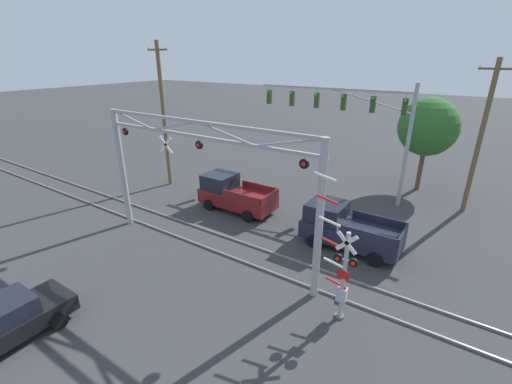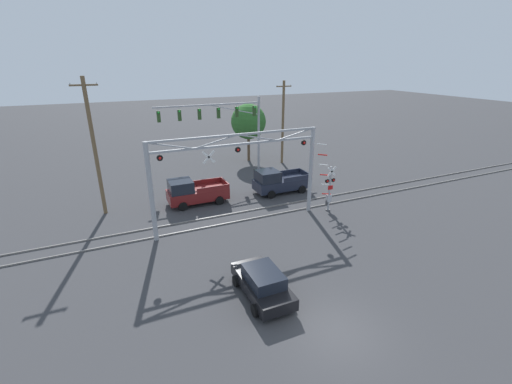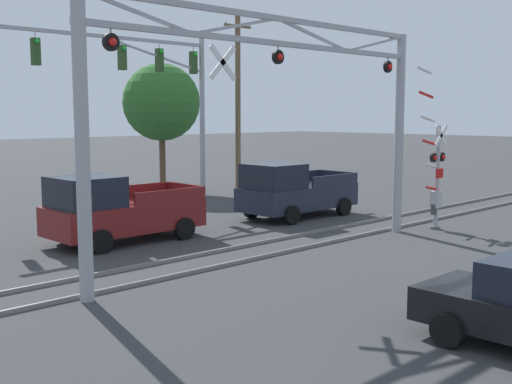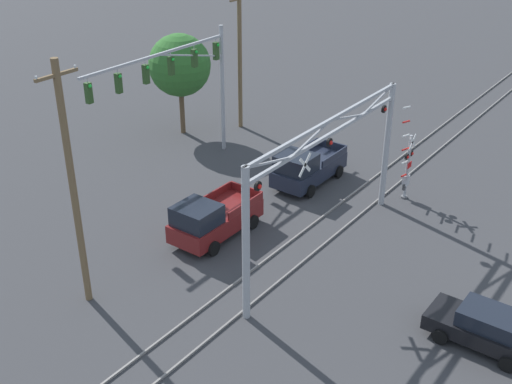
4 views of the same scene
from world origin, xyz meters
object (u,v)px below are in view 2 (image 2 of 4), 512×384
(utility_pole_right, at_px, (283,122))
(background_tree_beyond_span, at_px, (248,122))
(pickup_truck_following, at_px, (278,182))
(utility_pole_left, at_px, (94,147))
(pickup_truck_lead, at_px, (194,192))
(crossing_signal_mast, at_px, (328,188))
(crossing_gantry, at_px, (238,168))
(traffic_signal_span, at_px, (229,120))
(sedan_waiting, at_px, (263,283))

(utility_pole_right, bearing_deg, background_tree_beyond_span, 142.44)
(pickup_truck_following, distance_m, utility_pole_left, 15.03)
(pickup_truck_lead, relative_size, pickup_truck_following, 0.99)
(crossing_signal_mast, relative_size, pickup_truck_lead, 1.14)
(pickup_truck_lead, height_order, background_tree_beyond_span, background_tree_beyond_span)
(crossing_gantry, xyz_separation_m, pickup_truck_following, (5.53, 4.48, -3.22))
(pickup_truck_lead, bearing_deg, traffic_signal_span, 49.17)
(pickup_truck_following, height_order, background_tree_beyond_span, background_tree_beyond_span)
(crossing_signal_mast, height_order, utility_pole_right, utility_pole_right)
(utility_pole_left, height_order, background_tree_beyond_span, utility_pole_left)
(crossing_gantry, distance_m, utility_pole_left, 10.69)
(background_tree_beyond_span, bearing_deg, crossing_signal_mast, -90.12)
(traffic_signal_span, relative_size, background_tree_beyond_span, 1.61)
(sedan_waiting, distance_m, utility_pole_left, 16.28)
(pickup_truck_following, distance_m, background_tree_beyond_span, 11.45)
(utility_pole_left, xyz_separation_m, utility_pole_right, (19.16, 6.86, -0.52))
(crossing_signal_mast, relative_size, traffic_signal_span, 0.52)
(crossing_signal_mast, height_order, pickup_truck_lead, crossing_signal_mast)
(pickup_truck_lead, relative_size, background_tree_beyond_span, 0.74)
(sedan_waiting, bearing_deg, crossing_signal_mast, 39.22)
(crossing_gantry, bearing_deg, utility_pole_right, 51.10)
(utility_pole_left, bearing_deg, crossing_signal_mast, -22.59)
(sedan_waiting, bearing_deg, background_tree_beyond_span, 68.69)
(pickup_truck_lead, xyz_separation_m, utility_pole_right, (12.34, 7.82, 3.69))
(crossing_gantry, distance_m, pickup_truck_following, 7.81)
(crossing_gantry, xyz_separation_m, crossing_signal_mast, (7.16, -0.69, -2.34))
(crossing_gantry, distance_m, crossing_signal_mast, 7.57)
(sedan_waiting, bearing_deg, traffic_signal_span, 74.50)
(traffic_signal_span, distance_m, background_tree_beyond_span, 5.48)
(pickup_truck_following, bearing_deg, sedan_waiting, -120.62)
(crossing_gantry, bearing_deg, pickup_truck_lead, 111.80)
(sedan_waiting, xyz_separation_m, background_tree_beyond_span, (9.10, 23.32, 3.81))
(background_tree_beyond_span, bearing_deg, traffic_signal_span, -133.59)
(pickup_truck_following, distance_m, sedan_waiting, 14.61)
(traffic_signal_span, distance_m, pickup_truck_lead, 9.54)
(crossing_signal_mast, bearing_deg, pickup_truck_lead, 148.18)
(utility_pole_right, height_order, background_tree_beyond_span, utility_pole_right)
(crossing_gantry, relative_size, sedan_waiting, 2.92)
(crossing_signal_mast, bearing_deg, crossing_gantry, 174.50)
(pickup_truck_lead, bearing_deg, crossing_signal_mast, -31.82)
(crossing_gantry, xyz_separation_m, background_tree_beyond_span, (7.19, 15.23, 0.35))
(traffic_signal_span, xyz_separation_m, pickup_truck_following, (2.05, -6.85, -4.56))
(sedan_waiting, xyz_separation_m, utility_pole_right, (12.25, 20.90, 3.93))
(pickup_truck_following, distance_m, utility_pole_right, 10.30)
(pickup_truck_lead, relative_size, sedan_waiting, 1.18)
(crossing_gantry, height_order, crossing_signal_mast, crossing_gantry)
(background_tree_beyond_span, bearing_deg, pickup_truck_lead, -131.91)
(traffic_signal_span, xyz_separation_m, utility_pole_left, (-12.30, -5.37, -0.36))
(crossing_signal_mast, distance_m, utility_pole_right, 14.15)
(sedan_waiting, height_order, utility_pole_right, utility_pole_right)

